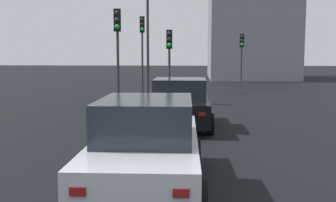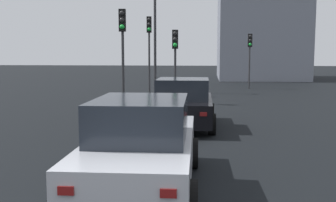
# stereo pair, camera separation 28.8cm
# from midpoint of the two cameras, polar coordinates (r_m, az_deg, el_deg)

# --- Properties ---
(car_black_lead) EXTENTS (4.09, 2.10, 1.60)m
(car_black_lead) POSITION_cam_midpoint_polar(r_m,az_deg,el_deg) (13.22, 1.09, -0.42)
(car_black_lead) COLOR black
(car_black_lead) RESTS_ON ground_plane
(car_silver_second) EXTENTS (4.63, 2.02, 1.65)m
(car_silver_second) POSITION_cam_midpoint_polar(r_m,az_deg,el_deg) (7.10, -4.11, -6.46)
(car_silver_second) COLOR #A8AAB2
(car_silver_second) RESTS_ON ground_plane
(traffic_light_near_left) EXTENTS (0.33, 0.30, 4.50)m
(traffic_light_near_left) POSITION_cam_midpoint_polar(r_m,az_deg,el_deg) (23.27, -4.01, 8.66)
(traffic_light_near_left) COLOR #2D2D30
(traffic_light_near_left) RESTS_ON ground_plane
(traffic_light_near_right) EXTENTS (0.32, 0.30, 4.20)m
(traffic_light_near_right) POSITION_cam_midpoint_polar(r_m,az_deg,el_deg) (16.76, -7.62, 8.72)
(traffic_light_near_right) COLOR #2D2D30
(traffic_light_near_right) RESTS_ON ground_plane
(traffic_light_far_left) EXTENTS (0.32, 0.29, 3.76)m
(traffic_light_far_left) POSITION_cam_midpoint_polar(r_m,az_deg,el_deg) (28.42, 10.06, 7.19)
(traffic_light_far_left) COLOR #2D2D30
(traffic_light_far_left) RESTS_ON ground_plane
(traffic_light_far_right) EXTENTS (0.32, 0.29, 3.53)m
(traffic_light_far_right) POSITION_cam_midpoint_polar(r_m,az_deg,el_deg) (19.44, -0.25, 7.12)
(traffic_light_far_right) COLOR #2D2D30
(traffic_light_far_right) RESTS_ON ground_plane
(street_lamp_kerbside) EXTENTS (0.56, 0.36, 7.45)m
(street_lamp_kerbside) POSITION_cam_midpoint_polar(r_m,az_deg,el_deg) (25.25, -3.21, 11.15)
(street_lamp_kerbside) COLOR #2D2D30
(street_lamp_kerbside) RESTS_ON ground_plane
(building_facade_left) EXTENTS (10.41, 7.97, 13.18)m
(building_facade_left) POSITION_cam_midpoint_polar(r_m,az_deg,el_deg) (41.30, 11.35, 12.35)
(building_facade_left) COLOR gray
(building_facade_left) RESTS_ON ground_plane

